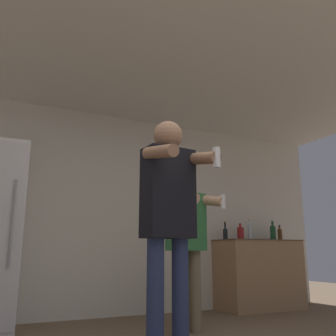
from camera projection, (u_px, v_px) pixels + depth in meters
wall_back at (94, 211)px, 4.70m from camera, size 7.00×0.06×2.55m
ceiling_slab at (137, 67)px, 3.74m from camera, size 7.00×3.30×0.05m
counter at (259, 274)px, 5.21m from camera, size 1.20×0.60×0.94m
bottle_red_label at (250, 232)px, 5.36m from camera, size 0.06×0.06×0.30m
bottle_brown_liquor at (225, 233)px, 5.17m from camera, size 0.07×0.07×0.25m
bottle_tall_gin at (241, 233)px, 5.28m from camera, size 0.09×0.09×0.26m
bottle_dark_rum at (273, 232)px, 5.53m from camera, size 0.08×0.08×0.31m
bottle_clear_vodka at (280, 234)px, 5.58m from camera, size 0.06×0.06×0.23m
person_woman_foreground at (169, 212)px, 2.64m from camera, size 0.46×0.49×1.71m
person_man_side at (187, 236)px, 3.77m from camera, size 0.56×0.54×1.57m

